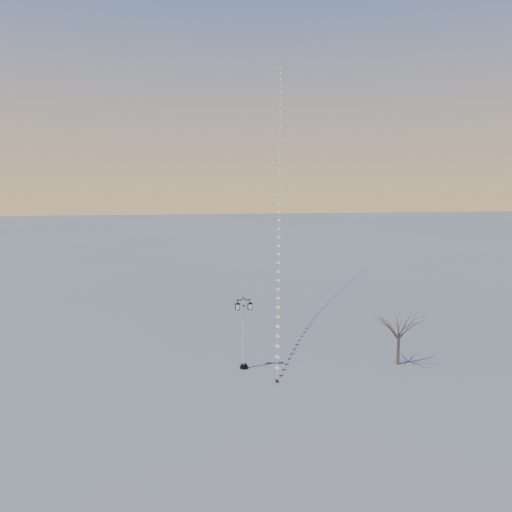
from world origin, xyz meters
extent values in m
plane|color=slate|center=(0.00, 0.00, 0.00)|extent=(300.00, 300.00, 0.00)
cylinder|color=black|center=(-1.72, 2.27, 0.07)|extent=(0.51, 0.51, 0.15)
cylinder|color=black|center=(-1.72, 2.27, 0.21)|extent=(0.37, 0.37, 0.13)
cylinder|color=white|center=(-1.72, 2.27, 2.43)|extent=(0.12, 0.12, 4.31)
cylinder|color=black|center=(-1.72, 2.27, 4.08)|extent=(0.18, 0.18, 0.06)
cube|color=black|center=(-1.72, 2.27, 4.45)|extent=(0.87, 0.10, 0.06)
sphere|color=black|center=(-1.72, 2.27, 4.56)|extent=(0.13, 0.13, 0.13)
pyramid|color=black|center=(-2.11, 2.29, 4.31)|extent=(0.40, 0.40, 0.13)
cube|color=beige|center=(-2.11, 2.29, 4.03)|extent=(0.24, 0.24, 0.31)
cube|color=black|center=(-2.11, 2.29, 3.85)|extent=(0.28, 0.28, 0.04)
pyramid|color=black|center=(-1.34, 2.25, 4.31)|extent=(0.40, 0.40, 0.13)
cube|color=beige|center=(-1.34, 2.25, 4.03)|extent=(0.24, 0.24, 0.31)
cube|color=black|center=(-1.34, 2.25, 3.85)|extent=(0.28, 0.28, 0.04)
cone|color=brown|center=(8.22, 1.53, 1.03)|extent=(0.24, 0.24, 2.07)
cylinder|color=black|center=(-0.05, -0.09, 0.09)|extent=(0.18, 0.18, 0.18)
cylinder|color=black|center=(-0.05, -0.09, 0.11)|extent=(0.03, 0.03, 0.22)
cone|color=#FC5F2C|center=(3.01, 15.37, 12.47)|extent=(0.07, 0.07, 0.25)
cylinder|color=white|center=(-0.05, -0.09, 0.54)|extent=(0.01, 0.01, 0.71)
camera|label=1|loc=(-4.91, -25.33, 11.61)|focal=32.40mm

